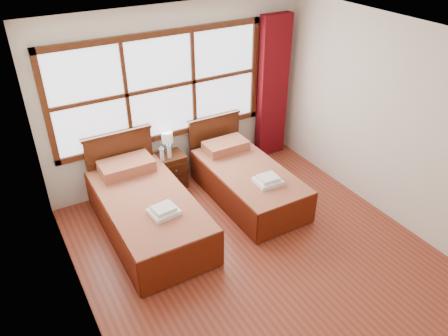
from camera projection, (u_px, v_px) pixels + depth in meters
floor at (260, 258)px, 5.31m from camera, size 4.50×4.50×0.00m
ceiling at (273, 45)px, 3.95m from camera, size 4.50×4.50×0.00m
wall_back at (177, 97)px, 6.29m from camera, size 4.00×0.00×4.00m
wall_left at (76, 227)px, 3.78m from camera, size 0.00×4.50×4.50m
wall_right at (397, 126)px, 5.48m from camera, size 0.00×4.50×4.50m
window at (161, 88)px, 6.05m from camera, size 3.16×0.06×1.56m
curtain at (273, 88)px, 6.94m from camera, size 0.50×0.16×2.30m
bed_left at (147, 210)px, 5.62m from camera, size 1.05×2.07×1.02m
bed_right at (246, 180)px, 6.28m from camera, size 0.95×1.97×0.92m
nightstand at (171, 171)px, 6.52m from camera, size 0.40×0.40×0.54m
towels_left at (164, 211)px, 5.15m from camera, size 0.36×0.32×0.10m
towels_right at (268, 180)px, 5.82m from camera, size 0.36×0.32×0.10m
lamp at (167, 138)px, 6.36m from camera, size 0.16×0.16×0.32m
bottle_near at (162, 154)px, 6.19m from camera, size 0.06×0.06×0.23m
bottle_far at (169, 151)px, 6.27m from camera, size 0.06×0.06×0.23m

